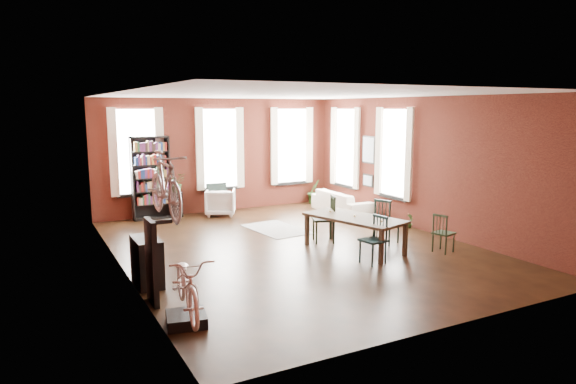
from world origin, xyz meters
TOP-DOWN VIEW (x-y plane):
  - room at (0.25, 0.62)m, footprint 9.00×9.04m
  - dining_table at (1.00, -0.77)m, footprint 1.50×2.28m
  - dining_chair_a at (0.79, -1.68)m, footprint 0.47×0.47m
  - dining_chair_b at (0.80, 0.12)m, footprint 0.61×0.61m
  - dining_chair_c at (2.55, -1.73)m, footprint 0.45×0.45m
  - dining_chair_d at (1.96, -0.62)m, footprint 0.58×0.58m
  - bookshelf at (-2.00, 4.30)m, footprint 1.00×0.32m
  - white_armchair at (-0.22, 3.88)m, footprint 1.02×0.99m
  - cream_sofa at (2.95, 2.60)m, footprint 0.61×2.08m
  - striped_rug at (0.40, 1.65)m, footprint 1.26×1.84m
  - bike_trainer at (-3.18, -2.77)m, footprint 0.63×0.63m
  - bike_wall_rack at (-3.40, -1.80)m, footprint 0.16×0.60m
  - console_table at (-3.28, -0.90)m, footprint 0.40×0.80m
  - plant_stand at (-1.33, 4.30)m, footprint 0.40×0.40m
  - plant_by_sofa at (2.98, 4.24)m, footprint 0.62×0.83m
  - plant_small at (3.37, 0.24)m, footprint 0.31×0.42m
  - bicycle_floor at (-3.15, -2.79)m, footprint 0.68×0.93m
  - bicycle_hung at (-3.15, -1.80)m, footprint 0.47×1.00m
  - plant_on_stand at (-1.32, 4.30)m, footprint 0.60×0.63m

SIDE VIEW (x-z plane):
  - striped_rug at x=0.40m, z-range 0.00..0.01m
  - plant_small at x=3.37m, z-range 0.00..0.14m
  - bike_trainer at x=-3.18m, z-range 0.00..0.15m
  - plant_by_sofa at x=2.98m, z-range 0.00..0.33m
  - plant_stand at x=-1.33m, z-range 0.00..0.66m
  - dining_table at x=1.00m, z-range 0.00..0.72m
  - console_table at x=-3.28m, z-range 0.00..0.80m
  - dining_chair_c at x=2.55m, z-range 0.00..0.80m
  - white_armchair at x=-0.22m, z-range 0.00..0.80m
  - cream_sofa at x=2.95m, z-range 0.00..0.81m
  - dining_chair_a at x=0.79m, z-range 0.00..0.91m
  - dining_chair_d at x=1.96m, z-range 0.00..0.99m
  - dining_chair_b at x=0.80m, z-range 0.00..1.03m
  - bike_wall_rack at x=-3.40m, z-range 0.00..1.30m
  - plant_on_stand at x=-1.32m, z-range 0.66..1.07m
  - bicycle_floor at x=-3.15m, z-range 0.15..1.80m
  - bookshelf at x=-2.00m, z-range 0.00..2.20m
  - bicycle_hung at x=-3.15m, z-range 1.30..2.96m
  - room at x=0.25m, z-range 0.53..3.75m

